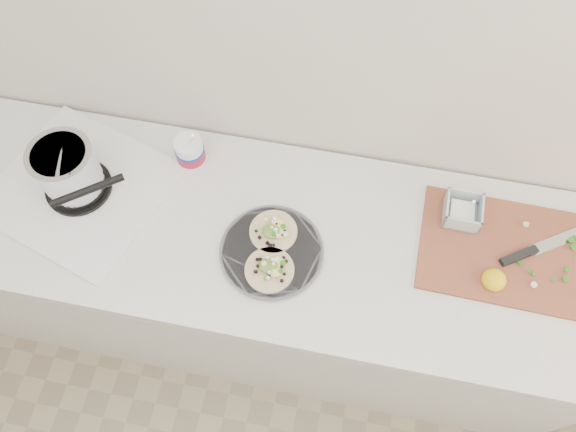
% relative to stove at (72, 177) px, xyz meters
% --- Properties ---
extents(counter, '(2.44, 0.66, 0.90)m').
position_rel_stove_xyz_m(counter, '(0.49, -0.01, -0.53)').
color(counter, silver).
rests_on(counter, ground).
extents(stove, '(0.63, 0.60, 0.25)m').
position_rel_stove_xyz_m(stove, '(0.00, 0.00, 0.00)').
color(stove, silver).
rests_on(stove, counter).
extents(taco_plate, '(0.31, 0.31, 0.04)m').
position_rel_stove_xyz_m(taco_plate, '(0.64, -0.09, -0.06)').
color(taco_plate, '#525359').
rests_on(taco_plate, counter).
extents(tub, '(0.09, 0.09, 0.21)m').
position_rel_stove_xyz_m(tub, '(0.32, 0.17, -0.02)').
color(tub, white).
rests_on(tub, counter).
extents(cutboard, '(0.51, 0.36, 0.08)m').
position_rel_stove_xyz_m(cutboard, '(1.31, 0.06, -0.06)').
color(cutboard, brown).
rests_on(cutboard, counter).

